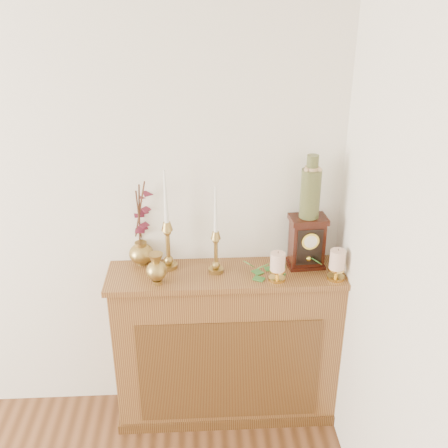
{
  "coord_description": "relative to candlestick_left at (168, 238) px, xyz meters",
  "views": [
    {
      "loc": [
        1.26,
        -0.24,
        2.29
      ],
      "look_at": [
        1.38,
        2.05,
        1.22
      ],
      "focal_mm": 42.0,
      "sensor_mm": 36.0,
      "label": 1
    }
  ],
  "objects": [
    {
      "name": "console_shelf",
      "position": [
        0.3,
        -0.06,
        -0.67
      ],
      "size": [
        1.24,
        0.34,
        0.93
      ],
      "color": "olive",
      "rests_on": "ground"
    },
    {
      "name": "candlestick_left",
      "position": [
        0.0,
        0.0,
        0.0
      ],
      "size": [
        0.09,
        0.09,
        0.54
      ],
      "rotation": [
        0.0,
        0.0,
        -0.3
      ],
      "color": "#AB8B44",
      "rests_on": "console_shelf"
    },
    {
      "name": "candlestick_center",
      "position": [
        0.24,
        -0.05,
        -0.02
      ],
      "size": [
        0.08,
        0.08,
        0.47
      ],
      "rotation": [
        0.0,
        0.0,
        0.23
      ],
      "color": "#AB8B44",
      "rests_on": "console_shelf"
    },
    {
      "name": "bud_vase",
      "position": [
        -0.05,
        -0.15,
        -0.09
      ],
      "size": [
        0.1,
        0.1,
        0.16
      ],
      "rotation": [
        0.0,
        0.0,
        0.07
      ],
      "color": "#AB8B44",
      "rests_on": "console_shelf"
    },
    {
      "name": "ginger_jar",
      "position": [
        -0.13,
        0.08,
        0.04
      ],
      "size": [
        0.19,
        0.21,
        0.48
      ],
      "rotation": [
        0.0,
        0.0,
        0.33
      ],
      "color": "#AB8B44",
      "rests_on": "console_shelf"
    },
    {
      "name": "pillar_candle_left",
      "position": [
        0.55,
        -0.15,
        -0.09
      ],
      "size": [
        0.08,
        0.08,
        0.16
      ],
      "rotation": [
        0.0,
        0.0,
        -0.22
      ],
      "color": "gold",
      "rests_on": "console_shelf"
    },
    {
      "name": "pillar_candle_right",
      "position": [
        0.84,
        -0.16,
        -0.09
      ],
      "size": [
        0.09,
        0.09,
        0.17
      ],
      "rotation": [
        0.0,
        0.0,
        -0.2
      ],
      "color": "gold",
      "rests_on": "console_shelf"
    },
    {
      "name": "ivy_garland",
      "position": [
        0.56,
        -0.08,
        -0.16
      ],
      "size": [
        0.39,
        0.2,
        0.09
      ],
      "rotation": [
        0.0,
        0.0,
        -0.08
      ],
      "color": "#316E2A",
      "rests_on": "console_shelf"
    },
    {
      "name": "mantel_clock",
      "position": [
        0.72,
        -0.02,
        -0.04
      ],
      "size": [
        0.2,
        0.14,
        0.28
      ],
      "rotation": [
        0.0,
        0.0,
        0.07
      ],
      "color": "black",
      "rests_on": "console_shelf"
    },
    {
      "name": "ceramic_vase",
      "position": [
        0.72,
        -0.01,
        0.25
      ],
      "size": [
        0.1,
        0.1,
        0.32
      ],
      "rotation": [
        0.0,
        0.0,
        0.07
      ],
      "color": "#183123",
      "rests_on": "mantel_clock"
    }
  ]
}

